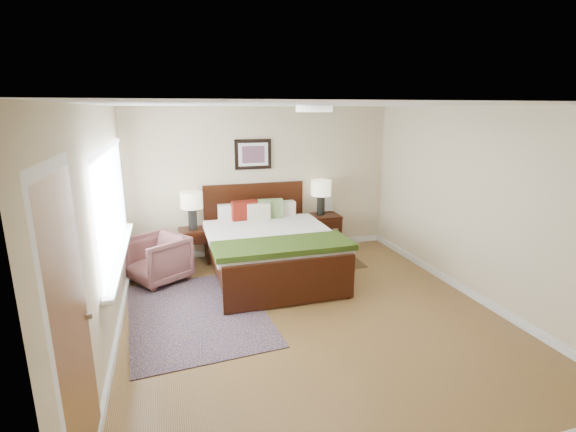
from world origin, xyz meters
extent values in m
plane|color=brown|center=(0.00, 0.00, 0.00)|extent=(5.00, 5.00, 0.00)
cube|color=#C5B88F|center=(0.00, 2.50, 1.25)|extent=(4.50, 0.04, 2.50)
cube|color=#C5B88F|center=(0.00, -2.50, 1.25)|extent=(4.50, 0.04, 2.50)
cube|color=#C5B88F|center=(-2.25, 0.00, 1.25)|extent=(0.04, 5.00, 2.50)
cube|color=#C5B88F|center=(2.25, 0.00, 1.25)|extent=(0.04, 5.00, 2.50)
cube|color=white|center=(0.00, 0.00, 2.50)|extent=(4.50, 5.00, 0.02)
cube|color=silver|center=(-2.23, 0.70, 1.40)|extent=(0.02, 2.72, 1.32)
cube|color=silver|center=(-2.21, 0.70, 1.40)|extent=(0.01, 2.60, 1.20)
cube|color=silver|center=(-2.18, 0.70, 0.77)|extent=(0.10, 2.72, 0.04)
cube|color=silver|center=(-2.23, -1.75, 1.09)|extent=(0.01, 1.00, 2.18)
cube|color=brown|center=(-2.23, -1.75, 1.05)|extent=(0.01, 0.90, 2.10)
cylinder|color=#999999|center=(-2.20, -1.37, 1.00)|extent=(0.04, 0.04, 0.04)
cylinder|color=white|center=(0.00, 0.00, 2.46)|extent=(0.40, 0.40, 0.07)
cylinder|color=beige|center=(0.00, 0.00, 2.50)|extent=(0.44, 0.44, 0.01)
cube|color=#341607|center=(-0.18, 2.46, 0.63)|extent=(1.73, 0.06, 1.21)
cube|color=#341607|center=(-0.18, 0.27, 0.32)|extent=(1.73, 0.06, 0.60)
cube|color=#341607|center=(-1.00, 1.37, 0.35)|extent=(0.06, 2.17, 0.19)
cube|color=#341607|center=(0.65, 1.37, 0.35)|extent=(0.06, 2.17, 0.19)
cube|color=silver|center=(-0.18, 1.37, 0.49)|extent=(1.63, 2.15, 0.24)
cube|color=silver|center=(-0.18, 1.27, 0.65)|extent=(1.81, 1.92, 0.11)
cube|color=#2F4313|center=(-0.18, 0.63, 0.70)|extent=(1.85, 0.70, 0.08)
cube|color=silver|center=(-0.56, 2.22, 0.80)|extent=(0.54, 0.18, 0.28)
cube|color=silver|center=(0.20, 2.22, 0.80)|extent=(0.54, 0.18, 0.28)
cube|color=#63140B|center=(-0.42, 2.10, 0.84)|extent=(0.42, 0.17, 0.35)
cube|color=#627D48|center=(0.02, 2.10, 0.84)|extent=(0.42, 0.16, 0.35)
cube|color=beige|center=(-0.20, 2.02, 0.82)|extent=(0.37, 0.13, 0.30)
cube|color=black|center=(-0.18, 2.48, 1.72)|extent=(0.62, 0.03, 0.50)
cube|color=silver|center=(-0.18, 2.46, 1.72)|extent=(0.50, 0.01, 0.38)
cube|color=#A52D23|center=(-0.18, 2.44, 1.72)|extent=(0.38, 0.01, 0.28)
cube|color=#341607|center=(-1.24, 2.27, 0.53)|extent=(0.47, 0.42, 0.05)
cube|color=#341607|center=(-1.44, 2.09, 0.26)|extent=(0.05, 0.05, 0.51)
cube|color=#341607|center=(-1.03, 2.09, 0.26)|extent=(0.05, 0.05, 0.51)
cube|color=#341607|center=(-1.44, 2.45, 0.26)|extent=(0.05, 0.05, 0.51)
cube|color=#341607|center=(-1.03, 2.45, 0.26)|extent=(0.05, 0.05, 0.51)
cube|color=#341607|center=(-1.24, 2.07, 0.43)|extent=(0.41, 0.03, 0.14)
cube|color=#341607|center=(0.97, 2.27, 0.62)|extent=(0.65, 0.48, 0.05)
cube|color=#341607|center=(0.68, 2.06, 0.30)|extent=(0.05, 0.05, 0.60)
cube|color=#341607|center=(1.26, 2.06, 0.30)|extent=(0.05, 0.05, 0.60)
cube|color=#341607|center=(0.68, 2.48, 0.30)|extent=(0.05, 0.05, 0.60)
cube|color=#341607|center=(1.26, 2.48, 0.30)|extent=(0.05, 0.05, 0.60)
cube|color=#341607|center=(0.97, 2.04, 0.52)|extent=(0.59, 0.03, 0.14)
cube|color=#341607|center=(0.97, 2.27, 0.14)|extent=(0.59, 0.42, 0.03)
cube|color=black|center=(0.97, 2.27, 0.17)|extent=(0.24, 0.30, 0.03)
cube|color=black|center=(0.97, 2.27, 0.20)|extent=(0.24, 0.30, 0.03)
cube|color=black|center=(0.97, 2.27, 0.24)|extent=(0.24, 0.30, 0.03)
cube|color=black|center=(0.97, 2.27, 0.28)|extent=(0.24, 0.30, 0.03)
cube|color=black|center=(0.97, 2.27, 0.31)|extent=(0.24, 0.30, 0.03)
cube|color=black|center=(0.97, 2.27, 0.34)|extent=(0.24, 0.30, 0.03)
cylinder|color=black|center=(-1.24, 2.27, 0.72)|extent=(0.14, 0.14, 0.32)
cylinder|color=black|center=(-1.24, 2.27, 0.90)|extent=(0.02, 0.02, 0.06)
cylinder|color=beige|center=(-1.24, 2.27, 1.04)|extent=(0.35, 0.35, 0.26)
cylinder|color=black|center=(0.97, 2.27, 0.81)|extent=(0.14, 0.14, 0.32)
cylinder|color=black|center=(0.97, 2.27, 0.99)|extent=(0.02, 0.02, 0.06)
cylinder|color=beige|center=(0.97, 2.27, 1.13)|extent=(0.35, 0.35, 0.26)
imported|color=brown|center=(-1.80, 1.60, 0.34)|extent=(1.03, 1.02, 0.69)
cube|color=#0B0D38|center=(-1.35, 0.42, 0.01)|extent=(1.76, 2.36, 0.01)
cube|color=black|center=(1.01, 1.80, 0.01)|extent=(0.78, 1.17, 0.01)
camera|label=1|loc=(-1.59, -4.40, 2.46)|focal=26.00mm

